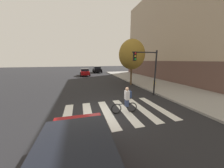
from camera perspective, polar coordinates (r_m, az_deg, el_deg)
name	(u,v)px	position (r m, az deg, el deg)	size (l,w,h in m)	color
ground_plane	(109,113)	(7.68, -1.56, -13.93)	(120.00, 120.00, 0.00)	black
sidewalk	(209,99)	(12.83, 40.09, -5.81)	(6.50, 50.00, 0.15)	gray
crosswalk_stripes	(116,112)	(7.80, 2.11, -13.46)	(6.63, 4.14, 0.01)	silver
sedan_near	(77,168)	(3.46, -16.96, -34.97)	(2.21, 4.62, 1.59)	maroon
sedan_mid	(85,72)	(26.18, -13.25, 5.78)	(2.10, 4.46, 1.54)	maroon
sedan_far	(97,69)	(32.37, -7.35, 7.16)	(2.30, 4.82, 1.66)	black
cyclist	(126,100)	(7.40, 7.08, -7.96)	(1.71, 0.37, 1.69)	black
traffic_light_near	(148,65)	(11.01, 17.28, 8.75)	(2.47, 0.28, 4.20)	black
fire_hydrant	(154,83)	(15.36, 20.20, 0.46)	(0.33, 0.22, 0.78)	gold
street_tree_near	(132,55)	(15.77, 9.73, 14.14)	(3.37, 3.37, 6.00)	#4C3823
corner_building	(189,37)	(27.47, 33.72, 18.87)	(14.10, 22.91, 15.43)	brown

